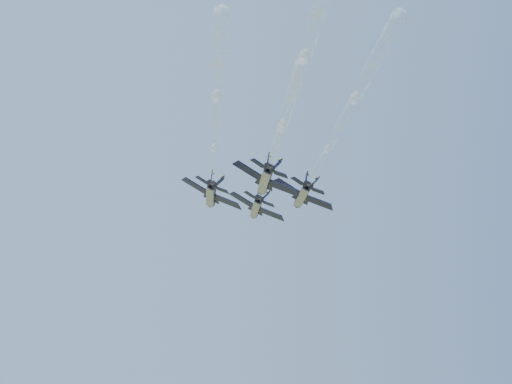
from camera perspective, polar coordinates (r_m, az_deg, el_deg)
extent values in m
cylinder|color=black|center=(121.80, 0.05, -1.37)|extent=(3.62, 11.82, 2.01)
cone|color=black|center=(128.62, -0.16, -1.99)|extent=(2.31, 2.54, 2.01)
ellipsoid|color=black|center=(124.83, 0.05, -1.45)|extent=(1.38, 2.24, 1.03)
cube|color=gray|center=(121.69, -0.07, -1.60)|extent=(2.81, 10.55, 0.95)
cube|color=black|center=(121.23, -1.21, -0.69)|extent=(5.04, 3.57, 2.44)
cube|color=#DFB00B|center=(122.71, -1.22, -0.81)|extent=(4.49, 1.08, 2.40)
cube|color=black|center=(121.04, 1.31, -1.98)|extent=(5.39, 4.56, 2.44)
cube|color=#DFB00B|center=(122.52, 1.27, -2.07)|extent=(4.18, 2.25, 2.40)
cube|color=black|center=(116.45, -0.58, -0.40)|extent=(2.37, 1.87, 1.14)
cube|color=black|center=(116.33, 1.04, -1.22)|extent=(2.52, 2.27, 1.14)
cube|color=black|center=(117.28, 0.16, -0.19)|extent=(0.75, 1.98, 2.28)
cube|color=black|center=(117.23, 0.81, -0.52)|extent=(1.96, 2.15, 1.72)
cylinder|color=black|center=(115.77, 0.06, -0.70)|extent=(1.43, 1.23, 1.30)
cylinder|color=black|center=(115.74, 0.41, -0.87)|extent=(1.43, 1.23, 1.30)
cylinder|color=black|center=(111.35, -3.98, -0.22)|extent=(3.62, 11.82, 2.01)
cone|color=black|center=(118.16, -3.98, -0.97)|extent=(2.31, 2.54, 2.01)
ellipsoid|color=black|center=(114.36, -3.86, -0.34)|extent=(1.38, 2.24, 1.03)
cube|color=gray|center=(111.24, -4.11, -0.47)|extent=(2.81, 10.55, 0.95)
cube|color=black|center=(110.99, -5.37, 0.52)|extent=(5.04, 3.57, 2.44)
cube|color=#DFB00B|center=(112.46, -5.33, 0.38)|extent=(4.49, 1.08, 2.40)
cube|color=black|center=(110.37, -2.62, -0.88)|extent=(5.39, 4.56, 2.44)
cube|color=#DFB00B|center=(111.85, -2.62, -1.00)|extent=(4.18, 2.25, 2.40)
cube|color=black|center=(106.14, -4.86, 0.90)|extent=(2.37, 1.87, 1.14)
cube|color=black|center=(105.74, -3.09, -0.01)|extent=(2.52, 2.27, 1.14)
cube|color=black|center=(106.87, -4.03, 1.12)|extent=(0.75, 1.98, 2.28)
cube|color=black|center=(106.71, -3.32, 0.76)|extent=(1.96, 2.15, 1.72)
cylinder|color=black|center=(105.35, -4.19, 0.58)|extent=(1.43, 1.23, 1.30)
cylinder|color=black|center=(105.27, -3.81, 0.39)|extent=(1.43, 1.23, 1.30)
cylinder|color=black|center=(111.99, 4.16, -0.29)|extent=(3.62, 11.82, 2.01)
cone|color=black|center=(118.74, 3.70, -1.03)|extent=(2.31, 2.54, 2.01)
ellipsoid|color=black|center=(115.00, 4.06, -0.41)|extent=(1.38, 2.24, 1.03)
cube|color=gray|center=(111.84, 4.04, -0.54)|extent=(2.81, 10.55, 0.95)
cube|color=black|center=(111.25, 2.82, 0.44)|extent=(5.04, 3.57, 2.44)
cube|color=#DFB00B|center=(112.72, 2.75, 0.31)|extent=(4.49, 1.08, 2.40)
cube|color=black|center=(111.40, 5.57, -0.95)|extent=(5.39, 4.56, 2.44)
cube|color=#DFB00B|center=(112.86, 5.46, -1.07)|extent=(4.18, 2.25, 2.40)
cube|color=black|center=(106.59, 3.69, 0.82)|extent=(2.37, 1.87, 1.14)
cube|color=black|center=(106.69, 5.46, -0.08)|extent=(2.52, 2.27, 1.14)
cube|color=black|center=(107.54, 4.45, 1.04)|extent=(0.75, 1.98, 2.28)
cube|color=black|center=(107.58, 5.16, 0.68)|extent=(1.96, 2.15, 1.72)
cylinder|color=black|center=(106.00, 4.41, 0.50)|extent=(1.43, 1.23, 1.30)
cylinder|color=black|center=(106.02, 4.79, 0.31)|extent=(1.43, 1.23, 1.30)
cylinder|color=black|center=(101.04, 0.85, 1.08)|extent=(3.62, 11.82, 2.01)
cone|color=black|center=(107.79, 0.54, 0.18)|extent=(2.31, 2.54, 2.01)
ellipsoid|color=black|center=(104.05, 0.83, 0.91)|extent=(1.38, 2.24, 1.03)
cube|color=gray|center=(100.89, 0.70, 0.80)|extent=(2.81, 10.55, 0.95)
cube|color=black|center=(100.49, -0.66, 1.90)|extent=(5.04, 3.57, 2.44)
cube|color=#DFB00B|center=(101.96, -0.69, 1.73)|extent=(4.49, 1.08, 2.40)
cube|color=black|center=(100.26, 2.38, 0.36)|extent=(5.39, 4.56, 2.44)
cube|color=#DFB00B|center=(101.73, 2.31, 0.21)|extent=(4.18, 2.25, 2.40)
cube|color=black|center=(95.76, 0.13, 2.39)|extent=(2.37, 1.87, 1.14)
cube|color=black|center=(95.61, 2.11, 1.39)|extent=(2.52, 2.27, 1.14)
cube|color=black|center=(96.63, 1.02, 2.62)|extent=(0.75, 1.98, 2.28)
cube|color=black|center=(96.57, 1.81, 2.22)|extent=(1.96, 2.15, 1.72)
cylinder|color=black|center=(95.07, 0.91, 2.05)|extent=(1.43, 1.23, 1.30)
cylinder|color=black|center=(95.04, 1.34, 1.83)|extent=(1.43, 1.23, 1.30)
cylinder|color=white|center=(107.37, 0.58, 0.23)|extent=(3.54, 17.77, 1.06)
cylinder|color=white|center=(91.17, 1.40, 2.65)|extent=(3.94, 17.82, 1.46)
cylinder|color=white|center=(75.23, 2.57, 6.09)|extent=(4.41, 17.89, 1.94)
cylinder|color=white|center=(96.95, -3.98, 1.72)|extent=(3.54, 17.77, 1.06)
cylinder|color=white|center=(80.83, -3.99, 4.74)|extent=(3.94, 17.82, 1.46)
cylinder|color=white|center=(65.04, -3.99, 9.26)|extent=(4.41, 17.89, 1.94)
cylinder|color=white|center=(97.75, 5.36, 1.62)|extent=(3.54, 17.77, 1.06)
cylinder|color=white|center=(81.88, 7.22, 4.58)|extent=(3.94, 17.82, 1.46)
cylinder|color=white|center=(66.46, 9.99, 8.93)|extent=(4.41, 17.89, 1.94)
cylinder|color=white|center=(86.79, 1.65, 3.46)|extent=(3.54, 17.77, 1.06)
cylinder|color=white|center=(70.95, 2.95, 7.30)|extent=(3.94, 17.82, 1.46)
cylinder|color=white|center=(55.67, 5.02, 13.29)|extent=(4.41, 17.89, 1.94)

